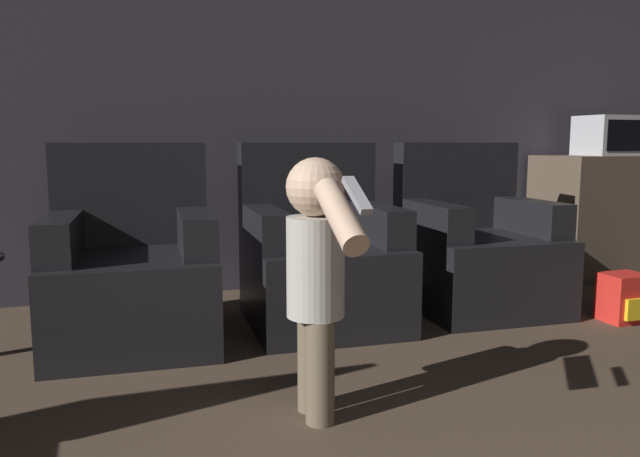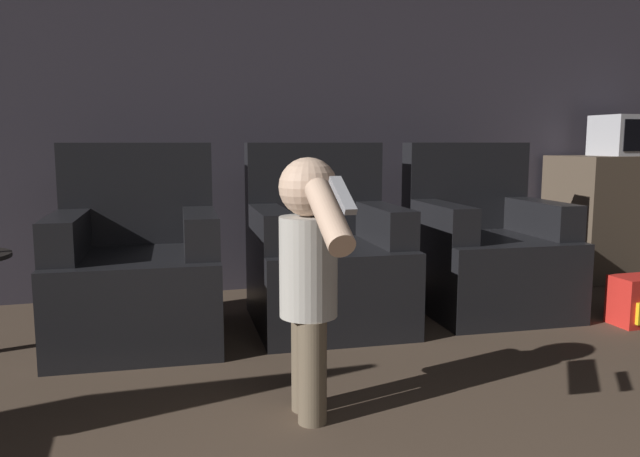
# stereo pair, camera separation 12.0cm
# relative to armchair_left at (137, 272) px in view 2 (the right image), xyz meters

# --- Properties ---
(wall_back) EXTENTS (8.40, 0.05, 2.60)m
(wall_back) POSITION_rel_armchair_left_xyz_m (0.81, 0.93, 0.96)
(wall_back) COLOR #3D3842
(wall_back) RESTS_ON ground_plane
(armchair_left) EXTENTS (0.84, 0.88, 0.99)m
(armchair_left) POSITION_rel_armchair_left_xyz_m (0.00, 0.00, 0.00)
(armchair_left) COLOR black
(armchair_left) RESTS_ON ground_plane
(armchair_middle) EXTENTS (0.84, 0.88, 0.99)m
(armchair_middle) POSITION_rel_armchair_left_xyz_m (1.00, 0.00, 0.00)
(armchair_middle) COLOR black
(armchair_middle) RESTS_ON ground_plane
(armchair_right) EXTENTS (0.84, 0.88, 0.99)m
(armchair_right) POSITION_rel_armchair_left_xyz_m (2.00, 0.00, 0.00)
(armchair_right) COLOR black
(armchair_right) RESTS_ON ground_plane
(person_toddler) EXTENTS (0.21, 0.64, 0.94)m
(person_toddler) POSITION_rel_armchair_left_xyz_m (0.58, -1.15, 0.21)
(person_toddler) COLOR brown
(person_toddler) RESTS_ON ground_plane
(toy_backpack) EXTENTS (0.23, 0.21, 0.27)m
(toy_backpack) POSITION_rel_armchair_left_xyz_m (2.60, -0.55, -0.21)
(toy_backpack) COLOR red
(toy_backpack) RESTS_ON ground_plane
(kitchen_counter) EXTENTS (0.91, 0.57, 0.90)m
(kitchen_counter) POSITION_rel_armchair_left_xyz_m (3.46, 0.57, 0.10)
(kitchen_counter) COLOR brown
(kitchen_counter) RESTS_ON ground_plane
(microwave) EXTENTS (0.45, 0.35, 0.30)m
(microwave) POSITION_rel_armchair_left_xyz_m (3.52, 0.57, 0.70)
(microwave) COLOR #B7B7BC
(microwave) RESTS_ON kitchen_counter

